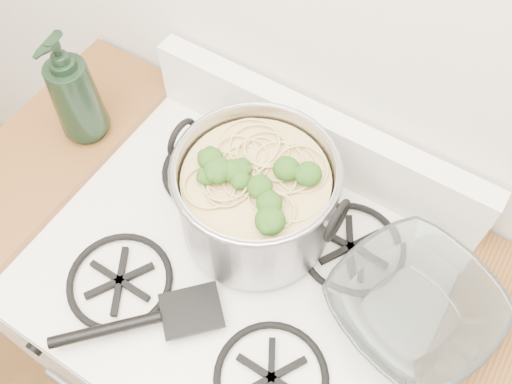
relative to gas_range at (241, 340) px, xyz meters
name	(u,v)px	position (x,y,z in m)	size (l,w,h in m)	color
gas_range	(241,340)	(0.00, 0.00, 0.00)	(0.76, 0.66, 0.92)	white
counter_left	(95,244)	(-0.51, 0.00, 0.02)	(0.25, 0.65, 0.92)	silver
stock_pot	(256,198)	(-0.01, 0.09, 0.58)	(0.33, 0.30, 0.21)	#9999A1
spatula	(191,309)	(-0.01, -0.12, 0.50)	(0.29, 0.31, 0.02)	black
glass_bowl	(411,310)	(0.32, 0.09, 0.50)	(0.12, 0.12, 0.03)	white
bottle	(72,89)	(-0.46, 0.10, 0.62)	(0.10, 0.11, 0.27)	black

